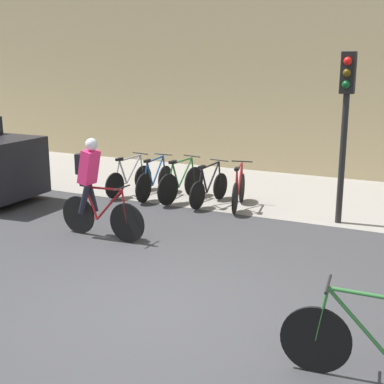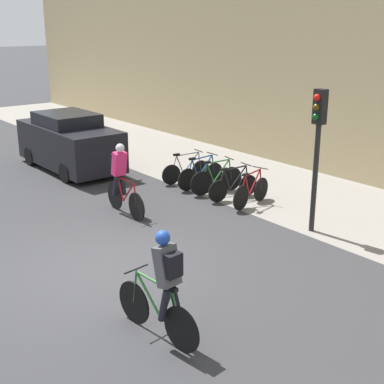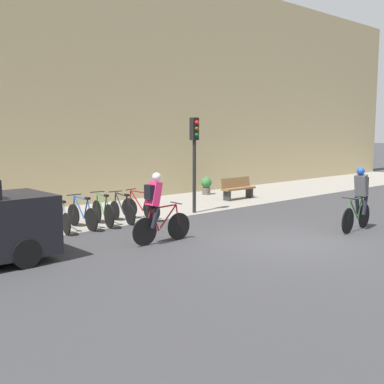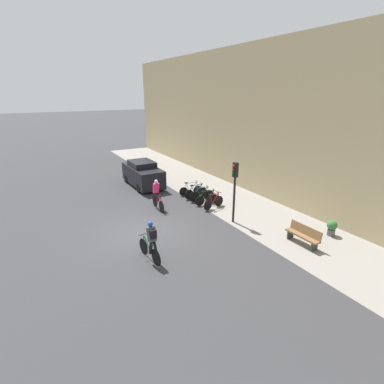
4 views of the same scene
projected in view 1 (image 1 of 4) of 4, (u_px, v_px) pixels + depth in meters
The scene contains 9 objects.
ground at pixel (163, 310), 6.83m from camera, with size 200.00×200.00×0.00m, color #333335.
kerb_strip at pixel (300, 194), 12.73m from camera, with size 44.00×4.50×0.01m, color gray.
cyclist_pink at pixel (93, 185), 9.47m from camera, with size 1.78×0.46×1.79m.
parked_bike_0 at pixel (129, 179), 12.65m from camera, with size 0.46×1.62×0.94m.
parked_bike_1 at pixel (155, 181), 12.36m from camera, with size 0.46×1.68×0.96m.
parked_bike_2 at pixel (181, 183), 12.06m from camera, with size 0.46×1.66×0.98m.
parked_bike_3 at pixel (209, 187), 11.77m from camera, with size 0.46×1.62×0.94m.
parked_bike_4 at pixel (239, 190), 11.48m from camera, with size 0.50×1.58×0.96m.
traffic_light_pole at pixel (346, 106), 9.95m from camera, with size 0.26×0.30×3.26m.
Camera 1 is at (3.06, -5.49, 3.10)m, focal length 50.00 mm.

